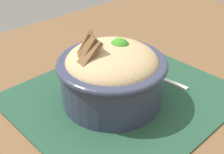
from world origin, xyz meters
TOP-DOWN VIEW (x-y plane):
  - table at (0.00, 0.00)m, footprint 1.31×0.90m
  - placemat at (-0.00, 0.01)m, footprint 0.39×0.36m
  - bowl at (-0.02, 0.01)m, footprint 0.22×0.22m
  - fork at (0.10, 0.01)m, footprint 0.03×0.13m

SIDE VIEW (x-z plane):
  - table at x=0.00m, z-range 0.30..1.02m
  - placemat at x=0.00m, z-range 0.73..0.73m
  - fork at x=0.10m, z-range 0.73..0.73m
  - bowl at x=-0.02m, z-range 0.72..0.86m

